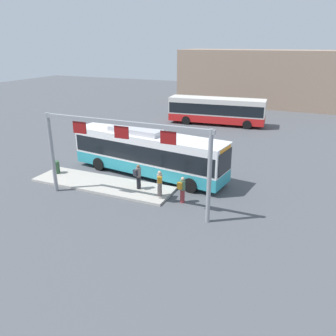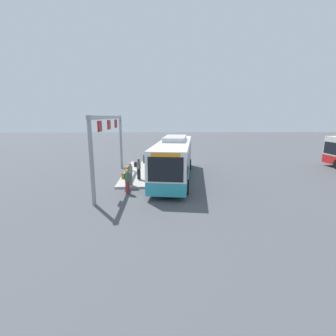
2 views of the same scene
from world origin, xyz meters
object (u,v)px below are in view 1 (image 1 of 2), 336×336
person_waiting_near (160,183)px  person_waiting_mid (138,176)px  bus_main (148,151)px  trash_bin (56,167)px  bus_background_left (217,109)px  person_boarding (182,189)px

person_waiting_near → person_waiting_mid: size_ratio=1.00×
bus_main → trash_bin: 6.87m
bus_main → trash_bin: bearing=-147.5°
bus_background_left → trash_bin: (-6.24, -20.63, -1.17)m
bus_background_left → person_waiting_mid: (0.65, -20.75, -0.73)m
bus_main → person_waiting_mid: bearing=-68.0°
bus_main → bus_background_left: 17.82m
person_waiting_near → person_waiting_mid: same height
bus_main → bus_background_left: (0.09, 17.82, -0.03)m
person_waiting_mid → trash_bin: bearing=110.0°
bus_main → person_boarding: (3.99, -3.40, -0.92)m
bus_main → person_waiting_mid: (0.73, -2.92, -0.76)m
bus_background_left → bus_main: bearing=-95.1°
person_boarding → bus_background_left: bearing=32.8°
bus_background_left → person_boarding: (3.91, -21.22, -0.89)m
person_boarding → trash_bin: 10.17m
bus_main → bus_background_left: bus_main is taller
person_boarding → person_waiting_mid: person_waiting_mid is taller
person_waiting_near → person_boarding: bearing=-114.9°
trash_bin → person_waiting_near: bearing=-3.8°
person_boarding → person_waiting_near: person_waiting_near is taller
person_boarding → trash_bin: person_boarding is taller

